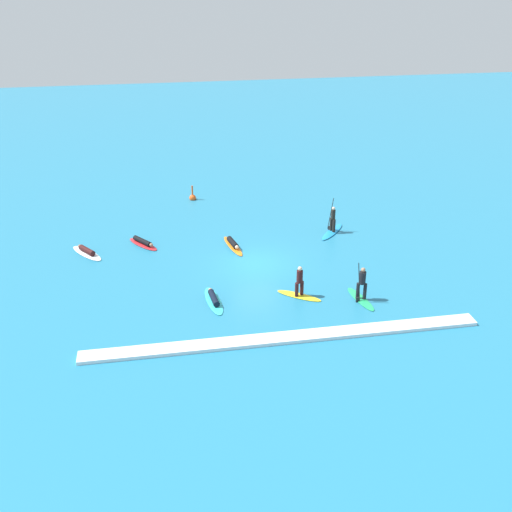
{
  "coord_description": "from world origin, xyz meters",
  "views": [
    {
      "loc": [
        -5.5,
        -31.81,
        16.39
      ],
      "look_at": [
        0.0,
        0.0,
        0.5
      ],
      "focal_mm": 42.55,
      "sensor_mm": 36.0,
      "label": 1
    }
  ],
  "objects_px": {
    "surfer_on_teal_board": "(214,299)",
    "surfer_on_blue_board": "(332,227)",
    "surfer_on_orange_board": "(233,244)",
    "marker_buoy": "(193,197)",
    "surfer_on_red_board": "(143,243)",
    "surfer_on_white_board": "(87,252)",
    "surfer_on_yellow_board": "(299,287)",
    "surfer_on_green_board": "(361,289)"
  },
  "relations": [
    {
      "from": "surfer_on_yellow_board",
      "to": "marker_buoy",
      "type": "xyz_separation_m",
      "value": [
        -4.52,
        15.59,
        -0.4
      ]
    },
    {
      "from": "surfer_on_green_board",
      "to": "surfer_on_red_board",
      "type": "bearing_deg",
      "value": -139.14
    },
    {
      "from": "marker_buoy",
      "to": "surfer_on_blue_board",
      "type": "bearing_deg",
      "value": -41.59
    },
    {
      "from": "surfer_on_white_board",
      "to": "surfer_on_yellow_board",
      "type": "relative_size",
      "value": 1.16
    },
    {
      "from": "surfer_on_orange_board",
      "to": "surfer_on_teal_board",
      "type": "bearing_deg",
      "value": -28.16
    },
    {
      "from": "surfer_on_teal_board",
      "to": "surfer_on_red_board",
      "type": "bearing_deg",
      "value": 18.73
    },
    {
      "from": "surfer_on_yellow_board",
      "to": "marker_buoy",
      "type": "distance_m",
      "value": 16.24
    },
    {
      "from": "surfer_on_red_board",
      "to": "surfer_on_blue_board",
      "type": "relative_size",
      "value": 0.91
    },
    {
      "from": "surfer_on_white_board",
      "to": "marker_buoy",
      "type": "bearing_deg",
      "value": -77.08
    },
    {
      "from": "surfer_on_blue_board",
      "to": "surfer_on_yellow_board",
      "type": "relative_size",
      "value": 1.15
    },
    {
      "from": "surfer_on_teal_board",
      "to": "marker_buoy",
      "type": "xyz_separation_m",
      "value": [
        0.08,
        15.35,
        0.03
      ]
    },
    {
      "from": "surfer_on_orange_board",
      "to": "surfer_on_blue_board",
      "type": "height_order",
      "value": "surfer_on_blue_board"
    },
    {
      "from": "surfer_on_red_board",
      "to": "marker_buoy",
      "type": "relative_size",
      "value": 2.05
    },
    {
      "from": "surfer_on_white_board",
      "to": "surfer_on_teal_board",
      "type": "bearing_deg",
      "value": -171.15
    },
    {
      "from": "surfer_on_green_board",
      "to": "surfer_on_blue_board",
      "type": "xyz_separation_m",
      "value": [
        1.0,
        8.82,
        -0.25
      ]
    },
    {
      "from": "surfer_on_teal_board",
      "to": "surfer_on_red_board",
      "type": "distance_m",
      "value": 8.61
    },
    {
      "from": "surfer_on_teal_board",
      "to": "surfer_on_white_board",
      "type": "height_order",
      "value": "surfer_on_white_board"
    },
    {
      "from": "surfer_on_teal_board",
      "to": "surfer_on_orange_board",
      "type": "distance_m",
      "value": 6.85
    },
    {
      "from": "surfer_on_teal_board",
      "to": "marker_buoy",
      "type": "relative_size",
      "value": 2.52
    },
    {
      "from": "surfer_on_orange_board",
      "to": "surfer_on_blue_board",
      "type": "distance_m",
      "value": 6.9
    },
    {
      "from": "surfer_on_green_board",
      "to": "surfer_on_white_board",
      "type": "bearing_deg",
      "value": -130.03
    },
    {
      "from": "surfer_on_red_board",
      "to": "surfer_on_yellow_board",
      "type": "bearing_deg",
      "value": 8.71
    },
    {
      "from": "surfer_on_teal_board",
      "to": "surfer_on_yellow_board",
      "type": "distance_m",
      "value": 4.63
    },
    {
      "from": "surfer_on_teal_board",
      "to": "surfer_on_green_board",
      "type": "xyz_separation_m",
      "value": [
        7.76,
        -1.16,
        0.51
      ]
    },
    {
      "from": "surfer_on_orange_board",
      "to": "surfer_on_white_board",
      "type": "distance_m",
      "value": 9.04
    },
    {
      "from": "surfer_on_red_board",
      "to": "surfer_on_white_board",
      "type": "distance_m",
      "value": 3.51
    },
    {
      "from": "surfer_on_orange_board",
      "to": "surfer_on_yellow_board",
      "type": "relative_size",
      "value": 1.31
    },
    {
      "from": "surfer_on_teal_board",
      "to": "surfer_on_blue_board",
      "type": "relative_size",
      "value": 1.12
    },
    {
      "from": "surfer_on_teal_board",
      "to": "surfer_on_red_board",
      "type": "relative_size",
      "value": 1.23
    },
    {
      "from": "surfer_on_white_board",
      "to": "surfer_on_blue_board",
      "type": "xyz_separation_m",
      "value": [
        15.84,
        0.57,
        0.26
      ]
    },
    {
      "from": "surfer_on_teal_board",
      "to": "surfer_on_blue_board",
      "type": "xyz_separation_m",
      "value": [
        8.75,
        7.66,
        0.26
      ]
    },
    {
      "from": "surfer_on_red_board",
      "to": "surfer_on_white_board",
      "type": "relative_size",
      "value": 0.9
    },
    {
      "from": "surfer_on_green_board",
      "to": "surfer_on_yellow_board",
      "type": "relative_size",
      "value": 1.12
    },
    {
      "from": "surfer_on_blue_board",
      "to": "surfer_on_teal_board",
      "type": "bearing_deg",
      "value": 170.17
    },
    {
      "from": "surfer_on_orange_board",
      "to": "surfer_on_green_board",
      "type": "height_order",
      "value": "surfer_on_green_board"
    },
    {
      "from": "surfer_on_yellow_board",
      "to": "marker_buoy",
      "type": "height_order",
      "value": "surfer_on_yellow_board"
    },
    {
      "from": "surfer_on_teal_board",
      "to": "surfer_on_yellow_board",
      "type": "xyz_separation_m",
      "value": [
        4.6,
        -0.24,
        0.43
      ]
    },
    {
      "from": "surfer_on_teal_board",
      "to": "surfer_on_red_board",
      "type": "xyz_separation_m",
      "value": [
        -3.65,
        7.8,
        0.01
      ]
    },
    {
      "from": "surfer_on_red_board",
      "to": "surfer_on_blue_board",
      "type": "xyz_separation_m",
      "value": [
        12.4,
        -0.14,
        0.25
      ]
    },
    {
      "from": "surfer_on_orange_board",
      "to": "marker_buoy",
      "type": "relative_size",
      "value": 2.56
    },
    {
      "from": "surfer_on_green_board",
      "to": "marker_buoy",
      "type": "bearing_deg",
      "value": -166.05
    },
    {
      "from": "surfer_on_orange_board",
      "to": "surfer_on_red_board",
      "type": "xyz_separation_m",
      "value": [
        -5.59,
        1.23,
        -0.01
      ]
    }
  ]
}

